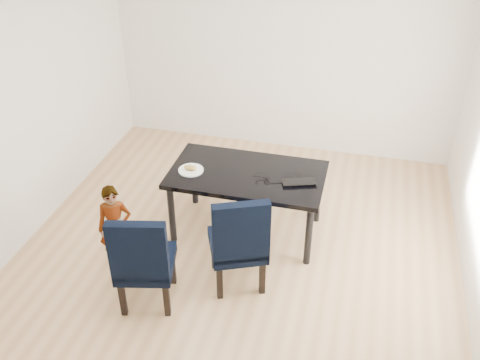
% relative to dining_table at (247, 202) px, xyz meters
% --- Properties ---
extents(floor, '(4.50, 5.00, 0.01)m').
position_rel_dining_table_xyz_m(floor, '(0.00, -0.50, -0.38)').
color(floor, tan).
rests_on(floor, ground).
extents(wall_back, '(4.50, 0.01, 2.70)m').
position_rel_dining_table_xyz_m(wall_back, '(0.00, 2.00, 0.98)').
color(wall_back, white).
rests_on(wall_back, ground).
extents(wall_left, '(0.01, 5.00, 2.70)m').
position_rel_dining_table_xyz_m(wall_left, '(-2.25, -0.50, 0.98)').
color(wall_left, silver).
rests_on(wall_left, ground).
extents(dining_table, '(1.60, 0.90, 0.75)m').
position_rel_dining_table_xyz_m(dining_table, '(0.00, 0.00, 0.00)').
color(dining_table, black).
rests_on(dining_table, floor).
extents(chair_left, '(0.61, 0.62, 1.04)m').
position_rel_dining_table_xyz_m(chair_left, '(-0.64, -1.22, 0.15)').
color(chair_left, black).
rests_on(chair_left, floor).
extents(chair_right, '(0.68, 0.69, 1.06)m').
position_rel_dining_table_xyz_m(chair_right, '(0.10, -0.78, 0.16)').
color(chair_right, black).
rests_on(chair_right, floor).
extents(child, '(0.40, 0.34, 0.92)m').
position_rel_dining_table_xyz_m(child, '(-1.12, -0.84, 0.08)').
color(child, '#D44711').
rests_on(child, floor).
extents(plate, '(0.32, 0.32, 0.01)m').
position_rel_dining_table_xyz_m(plate, '(-0.58, -0.11, 0.38)').
color(plate, white).
rests_on(plate, dining_table).
extents(sandwich, '(0.14, 0.07, 0.06)m').
position_rel_dining_table_xyz_m(sandwich, '(-0.58, -0.11, 0.42)').
color(sandwich, '#A8893C').
rests_on(sandwich, plate).
extents(laptop, '(0.40, 0.32, 0.03)m').
position_rel_dining_table_xyz_m(laptop, '(0.54, -0.02, 0.39)').
color(laptop, black).
rests_on(laptop, dining_table).
extents(cable_tangle, '(0.18, 0.18, 0.01)m').
position_rel_dining_table_xyz_m(cable_tangle, '(0.19, -0.13, 0.38)').
color(cable_tangle, black).
rests_on(cable_tangle, dining_table).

